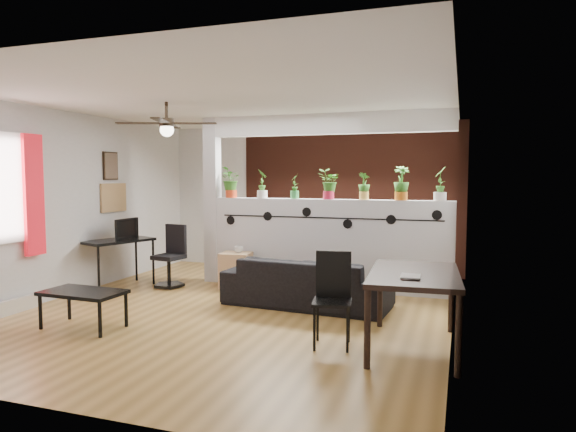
{
  "coord_description": "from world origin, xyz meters",
  "views": [
    {
      "loc": [
        2.67,
        -5.86,
        1.7
      ],
      "look_at": [
        0.47,
        0.6,
        1.16
      ],
      "focal_mm": 32.0,
      "sensor_mm": 36.0,
      "label": 1
    }
  ],
  "objects_px": {
    "potted_plant_2": "(295,185)",
    "potted_plant_1": "(262,183)",
    "potted_plant_3": "(329,183)",
    "ceiling_fan": "(167,125)",
    "potted_plant_0": "(231,181)",
    "sofa": "(307,283)",
    "coffee_table": "(83,295)",
    "computer_desk": "(118,244)",
    "folding_chair": "(333,290)",
    "office_chair": "(171,260)",
    "potted_plant_4": "(364,185)",
    "cube_shelf": "(236,270)",
    "potted_plant_5": "(401,182)",
    "dining_table": "(414,280)",
    "potted_plant_6": "(440,183)",
    "cup": "(239,249)"
  },
  "relations": [
    {
      "from": "potted_plant_0",
      "to": "potted_plant_1",
      "type": "distance_m",
      "value": 0.53
    },
    {
      "from": "sofa",
      "to": "potted_plant_4",
      "type": "bearing_deg",
      "value": -113.85
    },
    {
      "from": "cube_shelf",
      "to": "computer_desk",
      "type": "xyz_separation_m",
      "value": [
        -1.7,
        -0.55,
        0.4
      ]
    },
    {
      "from": "cup",
      "to": "coffee_table",
      "type": "relative_size",
      "value": 0.14
    },
    {
      "from": "office_chair",
      "to": "potted_plant_4",
      "type": "bearing_deg",
      "value": 11.89
    },
    {
      "from": "sofa",
      "to": "coffee_table",
      "type": "distance_m",
      "value": 2.72
    },
    {
      "from": "potted_plant_2",
      "to": "coffee_table",
      "type": "relative_size",
      "value": 0.41
    },
    {
      "from": "office_chair",
      "to": "coffee_table",
      "type": "height_order",
      "value": "office_chair"
    },
    {
      "from": "ceiling_fan",
      "to": "folding_chair",
      "type": "height_order",
      "value": "ceiling_fan"
    },
    {
      "from": "coffee_table",
      "to": "folding_chair",
      "type": "bearing_deg",
      "value": 7.69
    },
    {
      "from": "cube_shelf",
      "to": "dining_table",
      "type": "xyz_separation_m",
      "value": [
        2.8,
        -1.95,
        0.41
      ]
    },
    {
      "from": "ceiling_fan",
      "to": "potted_plant_4",
      "type": "xyz_separation_m",
      "value": [
        2.13,
        1.8,
        -0.76
      ]
    },
    {
      "from": "potted_plant_5",
      "to": "cube_shelf",
      "type": "relative_size",
      "value": 0.91
    },
    {
      "from": "potted_plant_3",
      "to": "potted_plant_5",
      "type": "distance_m",
      "value": 1.05
    },
    {
      "from": "potted_plant_5",
      "to": "computer_desk",
      "type": "relative_size",
      "value": 0.43
    },
    {
      "from": "folding_chair",
      "to": "potted_plant_5",
      "type": "bearing_deg",
      "value": 80.83
    },
    {
      "from": "potted_plant_3",
      "to": "coffee_table",
      "type": "distance_m",
      "value": 3.69
    },
    {
      "from": "potted_plant_3",
      "to": "ceiling_fan",
      "type": "bearing_deg",
      "value": -131.63
    },
    {
      "from": "potted_plant_3",
      "to": "folding_chair",
      "type": "height_order",
      "value": "potted_plant_3"
    },
    {
      "from": "potted_plant_2",
      "to": "folding_chair",
      "type": "xyz_separation_m",
      "value": [
        1.19,
        -2.41,
        -1.0
      ]
    },
    {
      "from": "potted_plant_1",
      "to": "potted_plant_6",
      "type": "height_order",
      "value": "potted_plant_6"
    },
    {
      "from": "potted_plant_1",
      "to": "cup",
      "type": "height_order",
      "value": "potted_plant_1"
    },
    {
      "from": "potted_plant_4",
      "to": "potted_plant_5",
      "type": "relative_size",
      "value": 0.81
    },
    {
      "from": "potted_plant_4",
      "to": "computer_desk",
      "type": "relative_size",
      "value": 0.35
    },
    {
      "from": "ceiling_fan",
      "to": "potted_plant_0",
      "type": "relative_size",
      "value": 2.45
    },
    {
      "from": "ceiling_fan",
      "to": "potted_plant_2",
      "type": "xyz_separation_m",
      "value": [
        1.07,
        1.8,
        -0.76
      ]
    },
    {
      "from": "cube_shelf",
      "to": "computer_desk",
      "type": "height_order",
      "value": "computer_desk"
    },
    {
      "from": "potted_plant_3",
      "to": "cube_shelf",
      "type": "distance_m",
      "value": 1.92
    },
    {
      "from": "sofa",
      "to": "coffee_table",
      "type": "xyz_separation_m",
      "value": [
        -2.07,
        -1.76,
        0.08
      ]
    },
    {
      "from": "potted_plant_4",
      "to": "potted_plant_5",
      "type": "bearing_deg",
      "value": -0.0
    },
    {
      "from": "sofa",
      "to": "computer_desk",
      "type": "distance_m",
      "value": 3.05
    },
    {
      "from": "ceiling_fan",
      "to": "potted_plant_1",
      "type": "xyz_separation_m",
      "value": [
        0.55,
        1.8,
        -0.73
      ]
    },
    {
      "from": "ceiling_fan",
      "to": "potted_plant_2",
      "type": "relative_size",
      "value": 3.16
    },
    {
      "from": "computer_desk",
      "to": "office_chair",
      "type": "relative_size",
      "value": 1.22
    },
    {
      "from": "cube_shelf",
      "to": "office_chair",
      "type": "relative_size",
      "value": 0.57
    },
    {
      "from": "potted_plant_6",
      "to": "coffee_table",
      "type": "bearing_deg",
      "value": -142.86
    },
    {
      "from": "potted_plant_3",
      "to": "dining_table",
      "type": "xyz_separation_m",
      "value": [
        1.45,
        -2.29,
        -0.91
      ]
    },
    {
      "from": "cup",
      "to": "potted_plant_0",
      "type": "bearing_deg",
      "value": 129.01
    },
    {
      "from": "potted_plant_6",
      "to": "coffee_table",
      "type": "relative_size",
      "value": 0.51
    },
    {
      "from": "potted_plant_0",
      "to": "folding_chair",
      "type": "relative_size",
      "value": 0.52
    },
    {
      "from": "office_chair",
      "to": "folding_chair",
      "type": "bearing_deg",
      "value": -31.29
    },
    {
      "from": "potted_plant_1",
      "to": "potted_plant_3",
      "type": "distance_m",
      "value": 1.05
    },
    {
      "from": "potted_plant_4",
      "to": "cup",
      "type": "xyz_separation_m",
      "value": [
        -1.83,
        -0.34,
        -0.97
      ]
    },
    {
      "from": "potted_plant_2",
      "to": "potted_plant_3",
      "type": "distance_m",
      "value": 0.53
    },
    {
      "from": "potted_plant_2",
      "to": "potted_plant_3",
      "type": "relative_size",
      "value": 0.84
    },
    {
      "from": "potted_plant_4",
      "to": "cube_shelf",
      "type": "height_order",
      "value": "potted_plant_4"
    },
    {
      "from": "computer_desk",
      "to": "sofa",
      "type": "bearing_deg",
      "value": -2.45
    },
    {
      "from": "potted_plant_2",
      "to": "potted_plant_1",
      "type": "bearing_deg",
      "value": 180.0
    },
    {
      "from": "potted_plant_6",
      "to": "coffee_table",
      "type": "height_order",
      "value": "potted_plant_6"
    },
    {
      "from": "ceiling_fan",
      "to": "office_chair",
      "type": "distance_m",
      "value": 2.36
    }
  ]
}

